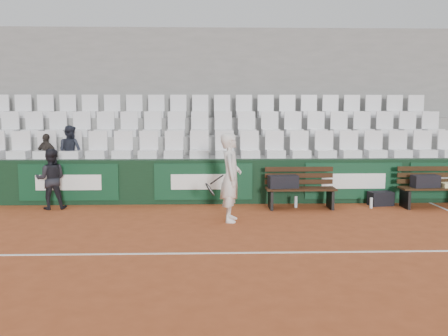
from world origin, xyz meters
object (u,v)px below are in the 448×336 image
tennis_player (231,177)px  water_bottle_far (371,203)px  ball_kid (51,179)px  spectator_c (69,132)px  spectator_b (46,136)px  sports_bag_ground (381,198)px  sports_bag_left (283,182)px  water_bottle_near (296,202)px  sports_bag_right (425,181)px  bench_left (301,198)px  bench_right (434,197)px

tennis_player → water_bottle_far: bearing=19.9°
tennis_player → ball_kid: bearing=161.3°
spectator_c → spectator_b: bearing=23.8°
sports_bag_ground → ball_kid: size_ratio=0.39×
water_bottle_far → spectator_c: 7.05m
sports_bag_left → water_bottle_near: sports_bag_left is taller
sports_bag_right → spectator_c: bearing=171.5°
sports_bag_left → spectator_c: (-4.86, 1.18, 1.02)m
sports_bag_right → spectator_b: bearing=172.0°
water_bottle_far → spectator_b: 7.55m
sports_bag_right → bench_left: bearing=-179.9°
water_bottle_near → ball_kid: (-5.29, 0.02, 0.53)m
water_bottle_far → bench_right: bearing=1.3°
spectator_b → water_bottle_far: bearing=-167.0°
water_bottle_near → tennis_player: (-1.49, -1.26, 0.72)m
spectator_b → sports_bag_right: bearing=-165.5°
sports_bag_right → water_bottle_far: size_ratio=2.46×
sports_bag_left → sports_bag_right: size_ratio=1.09×
tennis_player → ball_kid: size_ratio=1.30×
sports_bag_ground → tennis_player: 3.78m
water_bottle_near → water_bottle_far: (1.62, -0.13, -0.01)m
bench_right → tennis_player: tennis_player is taller
sports_bag_ground → spectator_b: spectator_b is taller
ball_kid → spectator_c: bearing=-107.7°
sports_bag_right → sports_bag_ground: sports_bag_right is taller
bench_left → spectator_c: 5.54m
bench_left → sports_bag_ground: bench_left is taller
sports_bag_right → sports_bag_left: bearing=179.7°
water_bottle_far → sports_bag_right: bearing=1.3°
ball_kid → spectator_b: 1.42m
spectator_c → sports_bag_ground: bearing=-163.5°
sports_bag_left → spectator_b: 5.60m
bench_left → sports_bag_ground: (1.86, 0.29, -0.07)m
bench_left → tennis_player: tennis_player is taller
water_bottle_far → spectator_c: bearing=169.8°
water_bottle_near → spectator_b: bearing=169.2°
sports_bag_right → bench_right: bearing=0.9°
water_bottle_far → sports_bag_left: bearing=178.7°
bench_right → sports_bag_right: 0.42m
water_bottle_near → water_bottle_far: 1.63m
bench_left → sports_bag_ground: bearing=8.8°
water_bottle_near → ball_kid: 5.32m
bench_right → spectator_b: spectator_b is taller
bench_right → spectator_c: size_ratio=1.24×
water_bottle_near → spectator_b: (-5.70, 1.09, 1.39)m
sports_bag_ground → water_bottle_near: size_ratio=2.04×
sports_bag_ground → tennis_player: tennis_player is taller
bench_left → bench_right: same height
water_bottle_far → tennis_player: size_ratio=0.14×
tennis_player → bench_right: bearing=14.4°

